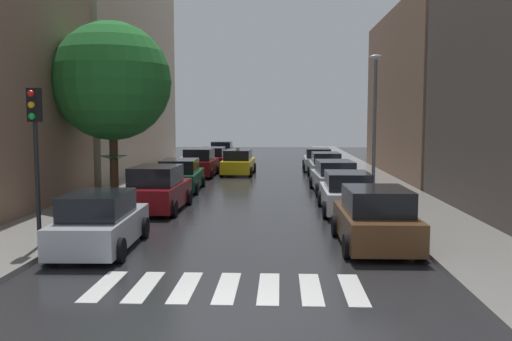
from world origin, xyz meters
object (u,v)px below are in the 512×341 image
Objects in this scene: parked_car_left_second at (157,190)px; lamp_post_right at (375,113)px; traffic_light_left_corner at (35,132)px; parked_car_right_fourth at (326,166)px; pedestrian_foreground at (114,166)px; parked_car_right_fifth at (318,160)px; parked_car_right_second at (347,193)px; parked_car_left_fourth at (200,163)px; parked_car_right_nearest at (375,219)px; parked_car_left_fifth at (213,158)px; parked_car_right_third at (334,177)px; parked_car_left_nearest at (100,223)px; parked_car_left_third at (180,176)px; taxi_midroad at (238,163)px; parked_car_left_sixth at (222,152)px; street_tree_left at (112,81)px.

lamp_post_right is (9.29, 4.67, 3.07)m from parked_car_left_second.
parked_car_right_fourth is at bearing 63.45° from traffic_light_left_corner.
lamp_post_right is (11.62, 2.72, 2.29)m from pedestrian_foreground.
parked_car_right_fifth is at bearing -22.41° from parked_car_left_second.
parked_car_left_second is 14.15m from parked_car_right_fourth.
parked_car_right_second is at bearing 178.69° from parked_car_right_fourth.
parked_car_right_nearest is at bearing -156.33° from parked_car_left_fourth.
parked_car_right_third reaches higher than parked_car_left_fifth.
parked_car_right_nearest is 17.72m from parked_car_right_fourth.
parked_car_left_nearest is at bearing 10.32° from traffic_light_left_corner.
parked_car_left_second is 10.84m from lamp_post_right.
lamp_post_right is at bearing -170.75° from parked_car_right_fifth.
parked_car_right_nearest is 11.37m from parked_car_right_third.
parked_car_left_third is 1.11× the size of parked_car_left_fourth.
parked_car_right_fifth is at bearing 0.15° from parked_car_right_second.
parked_car_left_fifth is at bearing 86.23° from traffic_light_left_corner.
parked_car_right_nearest is 0.87× the size of parked_car_right_third.
taxi_midroad is at bearing 127.29° from lamp_post_right.
parked_car_right_nearest is (7.65, -30.27, -0.01)m from parked_car_left_sixth.
parked_car_left_fourth is 19.77m from traffic_light_left_corner.
street_tree_left reaches higher than parked_car_left_third.
parked_car_right_third is at bearing -145.69° from taxi_midroad.
taxi_midroad is at bearing 30.16° from parked_car_right_third.
parked_car_left_second is 1.05× the size of parked_car_left_fourth.
parked_car_left_nearest is 8.76m from pedestrian_foreground.
parked_car_left_sixth is 10.60m from taxi_midroad.
parked_car_right_nearest reaches higher than parked_car_left_nearest.
lamp_post_right is (1.83, 4.77, 3.16)m from parked_car_right_second.
parked_car_right_nearest is 0.55× the size of street_tree_left.
parked_car_left_fifth is 1.10× the size of parked_car_right_fourth.
parked_car_right_nearest reaches higher than parked_car_right_fourth.
parked_car_right_fifth is at bearing -98.29° from parked_car_left_fifth.
parked_car_left_third is 1.00× the size of parked_car_left_fifth.
parked_car_left_third is 12.19m from parked_car_left_fifth.
lamp_post_right is at bearing -62.05° from parked_car_left_second.
parked_car_right_second is 11.63m from traffic_light_left_corner.
taxi_midroad reaches higher than parked_car_left_sixth.
parked_car_left_fifth is at bearing -2.67° from parked_car_left_third.
parked_car_left_third is 13.11m from traffic_light_left_corner.
street_tree_left is (-9.84, -3.67, 4.46)m from parked_car_right_third.
street_tree_left reaches higher than parked_car_left_fourth.
lamp_post_right reaches higher than traffic_light_left_corner.
parked_car_left_second is 12.78m from parked_car_left_fourth.
parked_car_left_nearest is 0.90× the size of parked_car_right_fifth.
parked_car_left_nearest is 0.92× the size of parked_car_left_third.
parked_car_left_second is 1.05× the size of parked_car_right_fourth.
parked_car_left_nearest is 30.95m from parked_car_left_sixth.
parked_car_left_second is 0.95× the size of parked_car_left_third.
parked_car_right_nearest is at bearing -126.21° from parked_car_left_second.
street_tree_left is at bearing 148.29° from parked_car_right_fifth.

